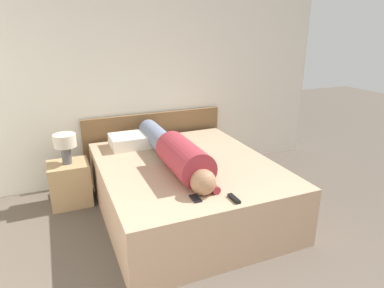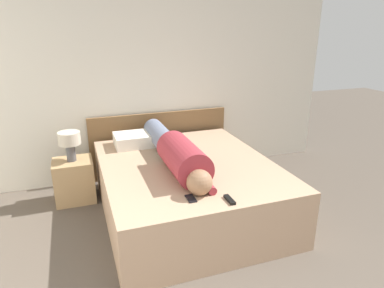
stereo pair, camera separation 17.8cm
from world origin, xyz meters
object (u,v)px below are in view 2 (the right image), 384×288
object	(u,v)px
nightstand	(74,180)
pillow_near_headboard	(139,139)
tv_remote	(230,200)
cell_phone	(191,198)
table_lamp	(70,141)
person_lying	(176,152)
bed	(187,188)

from	to	relation	value
nightstand	pillow_near_headboard	world-z (taller)	pillow_near_headboard
tv_remote	cell_phone	world-z (taller)	tv_remote
nightstand	tv_remote	size ratio (longest dim) A/B	3.16
table_lamp	cell_phone	size ratio (longest dim) A/B	2.50
nightstand	table_lamp	distance (m)	0.46
table_lamp	person_lying	distance (m)	1.20
person_lying	cell_phone	world-z (taller)	person_lying
table_lamp	cell_phone	xyz separation A→B (m)	(0.88, -1.40, -0.13)
nightstand	person_lying	world-z (taller)	person_lying
bed	pillow_near_headboard	bearing A→B (deg)	116.12
bed	person_lying	xyz separation A→B (m)	(-0.12, -0.02, 0.42)
nightstand	bed	bearing A→B (deg)	-31.68
table_lamp	person_lying	bearing A→B (deg)	-35.58
tv_remote	nightstand	bearing A→B (deg)	127.01
person_lying	tv_remote	distance (m)	0.87
person_lying	pillow_near_headboard	world-z (taller)	person_lying
cell_phone	pillow_near_headboard	bearing A→B (deg)	95.24
table_lamp	cell_phone	world-z (taller)	table_lamp
bed	cell_phone	xyz separation A→B (m)	(-0.22, -0.73, 0.28)
tv_remote	person_lying	bearing A→B (deg)	102.33
cell_phone	person_lying	bearing A→B (deg)	82.44
tv_remote	cell_phone	size ratio (longest dim) A/B	1.15
tv_remote	cell_phone	bearing A→B (deg)	154.82
nightstand	person_lying	distance (m)	1.28
bed	tv_remote	world-z (taller)	tv_remote
person_lying	tv_remote	size ratio (longest dim) A/B	11.47
pillow_near_headboard	cell_phone	distance (m)	1.44
tv_remote	cell_phone	xyz separation A→B (m)	(-0.28, 0.13, -0.01)
person_lying	cell_phone	size ratio (longest dim) A/B	13.24
bed	pillow_near_headboard	size ratio (longest dim) A/B	3.63
bed	nightstand	bearing A→B (deg)	148.32
cell_phone	table_lamp	bearing A→B (deg)	122.06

